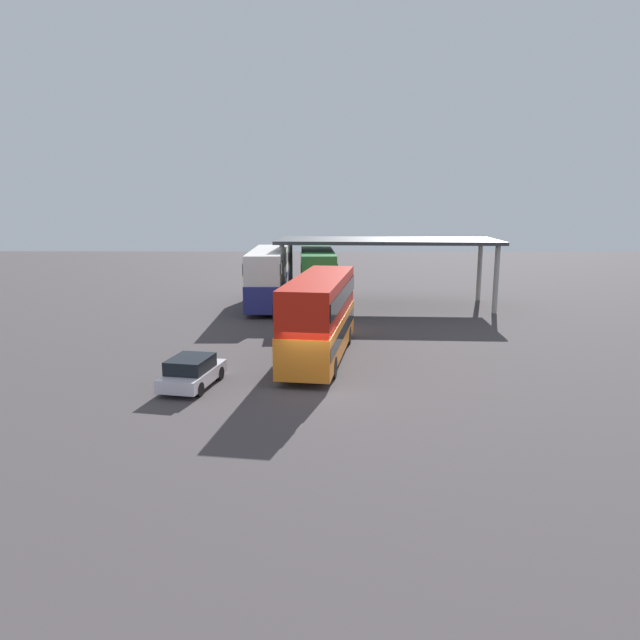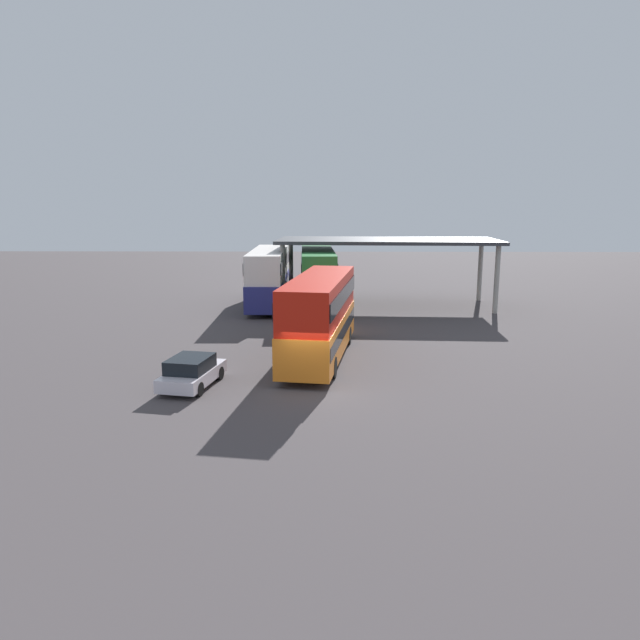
{
  "view_description": "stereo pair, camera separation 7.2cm",
  "coord_description": "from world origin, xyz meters",
  "px_view_note": "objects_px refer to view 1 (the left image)",
  "views": [
    {
      "loc": [
        0.62,
        -23.57,
        7.78
      ],
      "look_at": [
        0.29,
        4.73,
        2.0
      ],
      "focal_mm": 32.27,
      "sensor_mm": 36.0,
      "label": 1
    },
    {
      "loc": [
        0.69,
        -23.57,
        7.78
      ],
      "look_at": [
        0.29,
        4.73,
        2.0
      ],
      "focal_mm": 32.27,
      "sensor_mm": 36.0,
      "label": 2
    }
  ],
  "objects_px": {
    "double_decker_near_canopy": "(268,275)",
    "double_decker_mid_row": "(317,276)",
    "double_decker_main": "(320,314)",
    "parked_hatchback": "(192,372)"
  },
  "relations": [
    {
      "from": "double_decker_main",
      "to": "double_decker_mid_row",
      "type": "height_order",
      "value": "double_decker_mid_row"
    },
    {
      "from": "double_decker_near_canopy",
      "to": "double_decker_mid_row",
      "type": "relative_size",
      "value": 1.05
    },
    {
      "from": "double_decker_main",
      "to": "double_decker_mid_row",
      "type": "distance_m",
      "value": 14.5
    },
    {
      "from": "parked_hatchback",
      "to": "double_decker_near_canopy",
      "type": "relative_size",
      "value": 0.35
    },
    {
      "from": "double_decker_main",
      "to": "double_decker_mid_row",
      "type": "bearing_deg",
      "value": 9.6
    },
    {
      "from": "double_decker_main",
      "to": "double_decker_near_canopy",
      "type": "relative_size",
      "value": 0.95
    },
    {
      "from": "double_decker_main",
      "to": "double_decker_near_canopy",
      "type": "distance_m",
      "value": 15.9
    },
    {
      "from": "double_decker_main",
      "to": "parked_hatchback",
      "type": "bearing_deg",
      "value": 138.96
    },
    {
      "from": "parked_hatchback",
      "to": "double_decker_near_canopy",
      "type": "height_order",
      "value": "double_decker_near_canopy"
    },
    {
      "from": "double_decker_near_canopy",
      "to": "double_decker_mid_row",
      "type": "height_order",
      "value": "double_decker_mid_row"
    }
  ]
}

